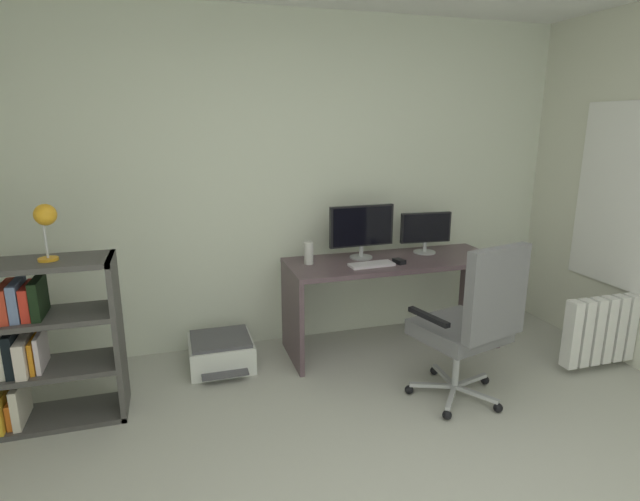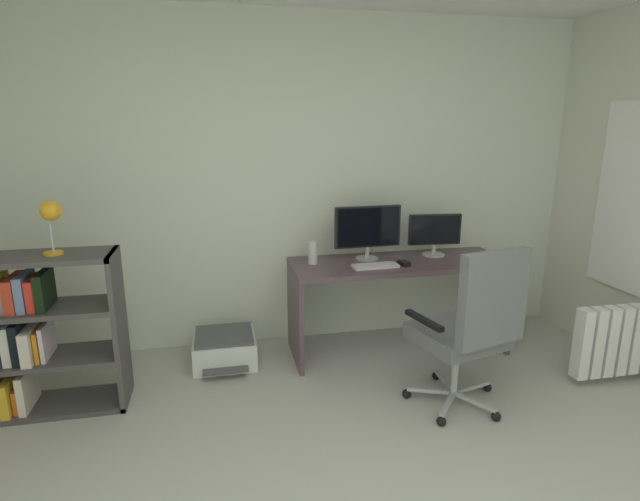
{
  "view_description": "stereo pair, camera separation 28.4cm",
  "coord_description": "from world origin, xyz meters",
  "views": [
    {
      "loc": [
        -0.92,
        -1.27,
        1.78
      ],
      "look_at": [
        0.03,
        1.88,
        0.94
      ],
      "focal_mm": 27.96,
      "sensor_mm": 36.0,
      "label": 1
    },
    {
      "loc": [
        -0.65,
        -1.34,
        1.78
      ],
      "look_at": [
        0.03,
        1.88,
        0.94
      ],
      "focal_mm": 27.96,
      "sensor_mm": 36.0,
      "label": 2
    }
  ],
  "objects": [
    {
      "name": "wall_back",
      "position": [
        0.0,
        2.64,
        1.3
      ],
      "size": [
        4.63,
        0.1,
        2.61
      ],
      "primitive_type": "cube",
      "color": "silver",
      "rests_on": "ground"
    },
    {
      "name": "desk",
      "position": [
        0.72,
        2.18,
        0.56
      ],
      "size": [
        1.69,
        0.61,
        0.74
      ],
      "color": "#534147",
      "rests_on": "ground"
    },
    {
      "name": "monitor_main",
      "position": [
        0.49,
        2.29,
        0.98
      ],
      "size": [
        0.53,
        0.18,
        0.42
      ],
      "color": "#B2B5B7",
      "rests_on": "desk"
    },
    {
      "name": "monitor_secondary",
      "position": [
        1.05,
        2.29,
        0.93
      ],
      "size": [
        0.43,
        0.18,
        0.34
      ],
      "color": "#B2B5B7",
      "rests_on": "desk"
    },
    {
      "name": "keyboard",
      "position": [
        0.48,
        2.06,
        0.75
      ],
      "size": [
        0.35,
        0.15,
        0.02
      ],
      "primitive_type": "cube",
      "rotation": [
        0.0,
        0.0,
        0.05
      ],
      "color": "silver",
      "rests_on": "desk"
    },
    {
      "name": "computer_mouse",
      "position": [
        0.71,
        2.06,
        0.76
      ],
      "size": [
        0.08,
        0.11,
        0.03
      ],
      "primitive_type": "cube",
      "rotation": [
        0.0,
        0.0,
        0.21
      ],
      "color": "black",
      "rests_on": "desk"
    },
    {
      "name": "desktop_speaker",
      "position": [
        0.05,
        2.25,
        0.83
      ],
      "size": [
        0.07,
        0.07,
        0.17
      ],
      "primitive_type": "cylinder",
      "color": "silver",
      "rests_on": "desk"
    },
    {
      "name": "office_chair",
      "position": [
        0.83,
        1.25,
        0.59
      ],
      "size": [
        0.65,
        0.68,
        1.09
      ],
      "color": "#B7BABC",
      "rests_on": "ground"
    },
    {
      "name": "bookshelf",
      "position": [
        -1.76,
        1.82,
        0.52
      ],
      "size": [
        0.79,
        0.35,
        1.01
      ],
      "color": "#444240",
      "rests_on": "ground"
    },
    {
      "name": "desk_lamp",
      "position": [
        -1.61,
        1.82,
        1.25
      ],
      "size": [
        0.13,
        0.12,
        0.33
      ],
      "color": "gold",
      "rests_on": "bookshelf"
    },
    {
      "name": "printer",
      "position": [
        -0.64,
        2.23,
        0.11
      ],
      "size": [
        0.46,
        0.53,
        0.23
      ],
      "color": "silver",
      "rests_on": "ground"
    },
    {
      "name": "radiator",
      "position": [
        2.22,
        1.37,
        0.31
      ],
      "size": [
        1.0,
        0.1,
        0.5
      ],
      "color": "white",
      "rests_on": "ground"
    }
  ]
}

